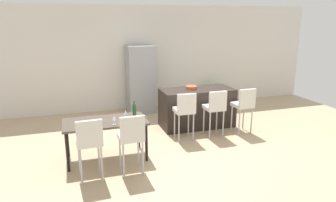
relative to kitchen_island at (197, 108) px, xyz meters
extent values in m
plane|color=tan|center=(-0.57, -0.82, -0.46)|extent=(10.00, 10.00, 0.00)
cube|color=silver|center=(-0.57, 2.04, 0.99)|extent=(10.00, 0.12, 2.90)
cube|color=black|center=(0.00, 0.00, 0.00)|extent=(1.73, 0.79, 0.92)
cube|color=silver|center=(-0.60, -0.71, 0.19)|extent=(0.42, 0.42, 0.08)
cube|color=silver|center=(-0.60, -0.88, 0.41)|extent=(0.40, 0.08, 0.36)
cylinder|color=#B2B2B7|center=(-0.75, -0.55, -0.16)|extent=(0.03, 0.03, 0.61)
cylinder|color=#B2B2B7|center=(-0.43, -0.56, -0.16)|extent=(0.03, 0.03, 0.61)
cylinder|color=#B2B2B7|center=(-0.76, -0.87, -0.16)|extent=(0.03, 0.03, 0.61)
cylinder|color=#B2B2B7|center=(-0.44, -0.88, -0.16)|extent=(0.03, 0.03, 0.61)
cube|color=silver|center=(0.10, -0.71, 0.19)|extent=(0.40, 0.40, 0.08)
cube|color=silver|center=(0.10, -0.88, 0.41)|extent=(0.40, 0.06, 0.36)
cylinder|color=#B2B2B7|center=(-0.06, -0.56, -0.16)|extent=(0.03, 0.03, 0.61)
cylinder|color=#B2B2B7|center=(0.26, -0.55, -0.16)|extent=(0.03, 0.03, 0.61)
cylinder|color=#B2B2B7|center=(-0.06, -0.88, -0.16)|extent=(0.03, 0.03, 0.61)
cylinder|color=#B2B2B7|center=(0.26, -0.87, -0.16)|extent=(0.03, 0.03, 0.61)
cube|color=silver|center=(0.81, -0.71, 0.19)|extent=(0.42, 0.42, 0.08)
cube|color=silver|center=(0.81, -0.88, 0.41)|extent=(0.40, 0.08, 0.36)
cylinder|color=#B2B2B7|center=(0.64, -0.56, -0.16)|extent=(0.03, 0.03, 0.61)
cylinder|color=#B2B2B7|center=(0.96, -0.55, -0.16)|extent=(0.03, 0.03, 0.61)
cylinder|color=#B2B2B7|center=(0.65, -0.88, -0.16)|extent=(0.03, 0.03, 0.61)
cylinder|color=#B2B2B7|center=(0.97, -0.87, -0.16)|extent=(0.03, 0.03, 0.61)
cube|color=#4C4238|center=(-2.30, -1.18, 0.26)|extent=(1.49, 0.77, 0.04)
cylinder|color=black|center=(-2.99, -0.86, -0.11)|extent=(0.05, 0.05, 0.70)
cylinder|color=black|center=(-1.62, -0.86, -0.11)|extent=(0.05, 0.05, 0.70)
cylinder|color=black|center=(-2.99, -1.51, -0.11)|extent=(0.05, 0.05, 0.70)
cylinder|color=black|center=(-1.62, -1.51, -0.11)|extent=(0.05, 0.05, 0.70)
cube|color=silver|center=(-2.64, -1.87, 0.19)|extent=(0.42, 0.42, 0.08)
cube|color=silver|center=(-2.63, -2.04, 0.41)|extent=(0.40, 0.08, 0.36)
cylinder|color=#B2B2B7|center=(-2.81, -1.72, -0.16)|extent=(0.03, 0.03, 0.61)
cylinder|color=#B2B2B7|center=(-2.49, -1.70, -0.16)|extent=(0.03, 0.03, 0.61)
cylinder|color=#B2B2B7|center=(-2.79, -2.04, -0.16)|extent=(0.03, 0.03, 0.61)
cylinder|color=#B2B2B7|center=(-2.47, -2.02, -0.16)|extent=(0.03, 0.03, 0.61)
cube|color=silver|center=(-1.97, -1.87, 0.19)|extent=(0.41, 0.41, 0.08)
cube|color=silver|center=(-1.96, -2.04, 0.41)|extent=(0.40, 0.07, 0.36)
cylinder|color=#B2B2B7|center=(-2.13, -1.71, -0.16)|extent=(0.03, 0.03, 0.61)
cylinder|color=#B2B2B7|center=(-1.81, -1.71, -0.16)|extent=(0.03, 0.03, 0.61)
cylinder|color=#B2B2B7|center=(-2.12, -2.03, -0.16)|extent=(0.03, 0.03, 0.61)
cylinder|color=#B2B2B7|center=(-1.80, -2.03, -0.16)|extent=(0.03, 0.03, 0.61)
cylinder|color=#194723|center=(-1.77, -1.26, 0.41)|extent=(0.06, 0.06, 0.25)
cylinder|color=#194723|center=(-1.77, -1.26, 0.58)|extent=(0.02, 0.02, 0.10)
cylinder|color=#194723|center=(-1.74, -1.10, 0.40)|extent=(0.07, 0.07, 0.24)
cylinder|color=#194723|center=(-1.74, -1.10, 0.55)|extent=(0.02, 0.02, 0.07)
cylinder|color=silver|center=(-1.92, -1.20, 0.28)|extent=(0.06, 0.06, 0.00)
cylinder|color=silver|center=(-1.92, -1.20, 0.32)|extent=(0.01, 0.01, 0.08)
cone|color=silver|center=(-1.92, -1.20, 0.41)|extent=(0.07, 0.07, 0.09)
cylinder|color=silver|center=(-2.17, -1.45, 0.28)|extent=(0.06, 0.06, 0.00)
cylinder|color=silver|center=(-2.17, -1.45, 0.32)|extent=(0.01, 0.01, 0.08)
cone|color=silver|center=(-2.17, -1.45, 0.41)|extent=(0.07, 0.07, 0.09)
cube|color=#939699|center=(-1.01, 1.60, 0.46)|extent=(0.72, 0.68, 1.84)
cylinder|color=#C6512D|center=(-0.13, 0.05, 0.50)|extent=(0.26, 0.26, 0.07)
cylinder|color=beige|center=(1.33, 1.59, -0.35)|extent=(0.24, 0.24, 0.22)
sphere|color=#2D6B33|center=(1.33, 1.59, -0.04)|extent=(0.45, 0.45, 0.45)
camera|label=1|loc=(-2.83, -6.65, 2.08)|focal=33.30mm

